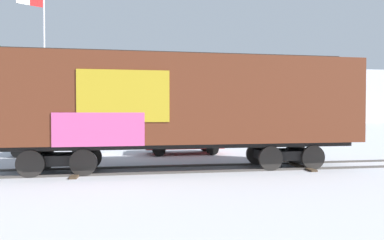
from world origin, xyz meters
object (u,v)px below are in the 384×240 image
at_px(parked_car_white, 54,139).
at_px(parked_car_red, 183,139).
at_px(flagpole, 39,43).
at_px(freight_car, 179,103).

bearing_deg(parked_car_white, parked_car_red, -0.98).
bearing_deg(flagpole, freight_car, -50.28).
distance_m(flagpole, parked_car_red, 11.58).
bearing_deg(freight_car, flagpole, 129.72).
distance_m(flagpole, parked_car_white, 7.81).
height_order(freight_car, parked_car_white, freight_car).
bearing_deg(freight_car, parked_car_red, 82.96).
xyz_separation_m(freight_car, parked_car_red, (0.61, 4.91, -1.75)).
xyz_separation_m(flagpole, parked_car_red, (8.75, -4.90, -5.78)).
bearing_deg(parked_car_red, freight_car, -97.04).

